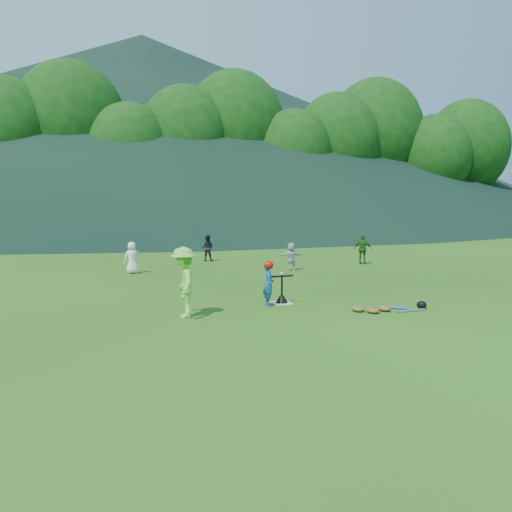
{
  "coord_description": "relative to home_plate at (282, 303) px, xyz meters",
  "views": [
    {
      "loc": [
        -3.64,
        -11.44,
        2.48
      ],
      "look_at": [
        0.0,
        2.5,
        0.9
      ],
      "focal_mm": 35.0,
      "sensor_mm": 36.0,
      "label": 1
    }
  ],
  "objects": [
    {
      "name": "ground",
      "position": [
        0.0,
        0.0,
        -0.01
      ],
      "size": [
        120.0,
        120.0,
        0.0
      ],
      "primitive_type": "plane",
      "color": "#295413",
      "rests_on": "ground"
    },
    {
      "name": "home_plate",
      "position": [
        0.0,
        0.0,
        0.0
      ],
      "size": [
        0.45,
        0.45,
        0.02
      ],
      "primitive_type": "cube",
      "color": "silver",
      "rests_on": "ground"
    },
    {
      "name": "baseball",
      "position": [
        0.0,
        0.0,
        0.73
      ],
      "size": [
        0.08,
        0.08,
        0.08
      ],
      "primitive_type": "sphere",
      "color": "white",
      "rests_on": "batting_tee"
    },
    {
      "name": "batter_child",
      "position": [
        -0.4,
        -0.19,
        0.52
      ],
      "size": [
        0.28,
        0.4,
        1.06
      ],
      "primitive_type": "imported",
      "rotation": [
        0.0,
        0.0,
        1.51
      ],
      "color": "#154D93",
      "rests_on": "ground"
    },
    {
      "name": "adult_coach",
      "position": [
        -2.47,
        -0.86,
        0.75
      ],
      "size": [
        0.61,
        1.01,
        1.52
      ],
      "primitive_type": "imported",
      "rotation": [
        0.0,
        0.0,
        -1.62
      ],
      "color": "#81E643",
      "rests_on": "ground"
    },
    {
      "name": "fielder_a",
      "position": [
        -3.47,
        6.14,
        0.54
      ],
      "size": [
        0.59,
        0.43,
        1.1
      ],
      "primitive_type": "imported",
      "rotation": [
        0.0,
        0.0,
        3.3
      ],
      "color": "white",
      "rests_on": "ground"
    },
    {
      "name": "fielder_b",
      "position": [
        -0.38,
        9.11,
        0.54
      ],
      "size": [
        0.65,
        0.58,
        1.1
      ],
      "primitive_type": "imported",
      "rotation": [
        0.0,
        0.0,
        2.78
      ],
      "color": "black",
      "rests_on": "ground"
    },
    {
      "name": "fielder_c",
      "position": [
        5.43,
        6.53,
        0.58
      ],
      "size": [
        0.74,
        0.62,
        1.19
      ],
      "primitive_type": "imported",
      "rotation": [
        0.0,
        0.0,
        2.58
      ],
      "color": "#215E1C",
      "rests_on": "ground"
    },
    {
      "name": "fielder_d",
      "position": [
        2.09,
        5.49,
        0.5
      ],
      "size": [
        0.97,
        0.41,
        1.01
      ],
      "primitive_type": "imported",
      "rotation": [
        0.0,
        0.0,
        3.27
      ],
      "color": "silver",
      "rests_on": "ground"
    },
    {
      "name": "batting_tee",
      "position": [
        0.0,
        0.0,
        0.12
      ],
      "size": [
        0.3,
        0.3,
        0.68
      ],
      "color": "black",
      "rests_on": "home_plate"
    },
    {
      "name": "batter_gear",
      "position": [
        -0.37,
        -0.19,
        0.95
      ],
      "size": [
        0.73,
        0.26,
        0.42
      ],
      "color": "#AD110B",
      "rests_on": "ground"
    },
    {
      "name": "equipment_pile",
      "position": [
        1.99,
        -1.42,
        0.06
      ],
      "size": [
        1.8,
        0.62,
        0.19
      ],
      "color": "olive",
      "rests_on": "ground"
    },
    {
      "name": "outfield_fence",
      "position": [
        0.0,
        28.0,
        0.69
      ],
      "size": [
        70.07,
        0.08,
        1.33
      ],
      "color": "gray",
      "rests_on": "ground"
    },
    {
      "name": "tree_line",
      "position": [
        0.2,
        33.83,
        8.2
      ],
      "size": [
        70.04,
        11.4,
        14.82
      ],
      "color": "#382314",
      "rests_on": "ground"
    },
    {
      "name": "distant_hills",
      "position": [
        -7.63,
        81.81,
        14.97
      ],
      "size": [
        155.0,
        140.0,
        32.0
      ],
      "color": "black",
      "rests_on": "ground"
    }
  ]
}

